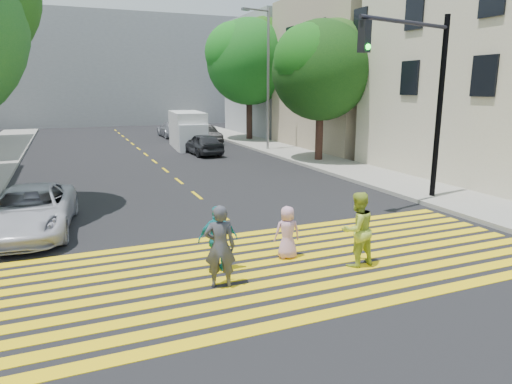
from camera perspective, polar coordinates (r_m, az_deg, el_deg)
ground at (r=9.85m, az=6.84°, el=-11.61°), size 120.00×120.00×0.00m
sidewalk_right at (r=26.52m, az=7.06°, el=4.13°), size 3.00×60.00×0.15m
crosswalk at (r=10.89m, az=3.53°, el=-9.06°), size 13.40×5.30×0.01m
lane_line at (r=30.88m, az=-14.06°, el=4.94°), size 0.12×34.40×0.01m
building_right_cream at (r=25.08m, az=29.30°, el=13.43°), size 10.00×10.00×10.00m
building_right_tan at (r=33.12m, az=13.91°, el=14.14°), size 10.00×10.00×10.00m
building_right_grey at (r=42.51m, az=4.88°, el=14.10°), size 10.00×10.00×10.00m
backdrop_block at (r=55.99m, az=-18.53°, el=14.23°), size 30.00×8.00×12.00m
tree_right_near at (r=25.71m, az=8.26°, el=15.41°), size 6.13×5.76×7.77m
tree_right_far at (r=36.23m, az=-0.74°, el=16.49°), size 7.75×7.26×9.40m
pedestrian_man at (r=9.48m, az=-4.52°, el=-6.82°), size 0.74×0.60×1.76m
pedestrian_woman at (r=10.81m, az=12.53°, el=-4.58°), size 0.92×0.75×1.76m
pedestrian_child at (r=11.12m, az=3.93°, el=-5.05°), size 0.69×0.51×1.30m
pedestrian_extra at (r=10.33m, az=-4.78°, el=-5.86°), size 0.94×0.51×1.52m
white_sedan at (r=14.48m, az=-26.39°, el=-2.10°), size 2.68×4.97×1.32m
dark_car_near at (r=28.63m, az=-6.65°, el=5.98°), size 1.82×4.02×1.34m
silver_car at (r=39.42m, az=-10.47°, el=7.72°), size 1.89×4.56×1.32m
dark_car_parked at (r=34.77m, az=-6.33°, el=7.16°), size 1.70×4.01×1.29m
white_van at (r=31.95m, az=-8.49°, el=7.54°), size 2.41×5.37×2.46m
traffic_signal at (r=16.81m, az=19.94°, el=12.68°), size 4.38×1.31×6.53m
street_lamp at (r=29.86m, az=1.23°, el=14.89°), size 2.01×0.57×8.91m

